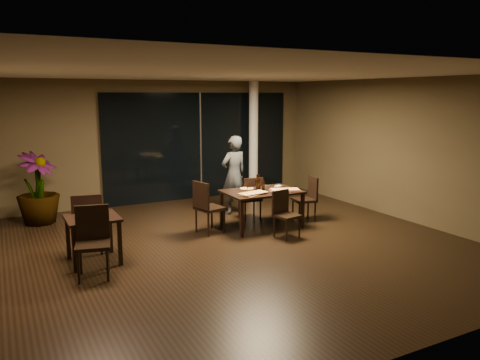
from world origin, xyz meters
The scene contains 32 objects.
ground centered at (0.00, 0.00, 0.00)m, with size 8.00×8.00×0.00m, color black.
wall_back centered at (0.00, 4.05, 1.50)m, with size 8.00×0.10×3.00m, color #453A24.
wall_front centered at (0.00, -4.05, 1.50)m, with size 8.00×0.10×3.00m, color #453A24.
wall_right centered at (4.05, 0.00, 1.50)m, with size 0.10×8.00×3.00m, color #453A24.
ceiling centered at (0.00, 0.00, 3.02)m, with size 8.00×8.00×0.04m, color silver.
window_panel centered at (1.00, 3.96, 1.35)m, with size 5.00×0.06×2.70m, color black.
column centered at (2.40, 3.65, 1.50)m, with size 0.24×0.24×3.00m, color silver.
main_table centered at (1.00, 0.80, 0.68)m, with size 1.50×1.00×0.75m.
side_table centered at (-2.40, 0.30, 0.62)m, with size 0.80×0.80×0.75m.
chair_main_far centered at (1.08, 1.38, 0.52)m, with size 0.48×0.48×0.93m.
chair_main_near centered at (1.05, 0.04, 0.49)m, with size 0.48×0.48×0.88m.
chair_main_left centered at (-0.17, 0.90, 0.57)m, with size 0.58×0.58×1.03m.
chair_main_right centered at (2.13, 0.80, 0.53)m, with size 0.52×0.52×0.94m.
chair_side_far centered at (-2.40, 0.72, 0.58)m, with size 0.56×0.56×1.04m.
chair_side_near centered at (-2.50, -0.29, 0.58)m, with size 0.58×0.58×1.04m.
diner centered at (1.01, 2.05, 0.88)m, with size 0.60×0.40×1.76m, color #2C2F31.
potted_plant centered at (-2.96, 3.17, 0.75)m, with size 0.81×0.81×1.49m, color #214D19.
pizza_board_left centered at (0.67, 0.57, 0.76)m, with size 0.60×0.30×0.01m, color #402A14.
pizza_board_right centered at (1.40, 0.57, 0.76)m, with size 0.62×0.31×0.01m, color #422615.
oblong_pizza_left centered at (0.67, 0.57, 0.77)m, with size 0.55×0.25×0.02m, color maroon, non-canonical shape.
oblong_pizza_right centered at (1.40, 0.57, 0.77)m, with size 0.54×0.25×0.02m, color maroon, non-canonical shape.
round_pizza centered at (0.81, 1.08, 0.76)m, with size 0.27×0.27×0.01m, color #B22313.
bottle_a centered at (0.94, 0.89, 0.91)m, with size 0.07×0.07×0.33m, color black, non-canonical shape.
bottle_b centered at (1.04, 0.82, 0.88)m, with size 0.06×0.06×0.26m, color black, non-canonical shape.
bottle_c centered at (1.01, 0.94, 0.91)m, with size 0.07×0.07×0.31m, color black, non-canonical shape.
tumbler_left centered at (0.72, 0.84, 0.80)m, with size 0.08×0.08×0.09m, color white.
tumbler_right centered at (1.17, 0.87, 0.80)m, with size 0.08×0.08×0.10m, color white.
napkin_near centered at (1.54, 0.68, 0.76)m, with size 0.18×0.10×0.01m, color white.
napkin_far centered at (1.55, 1.05, 0.76)m, with size 0.18×0.10×0.01m, color silver.
wine_glass_a centered at (-2.54, 0.35, 0.83)m, with size 0.07×0.07×0.16m, color white, non-canonical shape.
wine_glass_b centered at (-2.27, 0.22, 0.84)m, with size 0.08×0.08×0.18m, color white, non-canonical shape.
side_napkin centered at (-2.38, 0.09, 0.76)m, with size 0.18×0.11×0.01m, color white.
Camera 1 is at (-3.65, -7.13, 2.65)m, focal length 35.00 mm.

